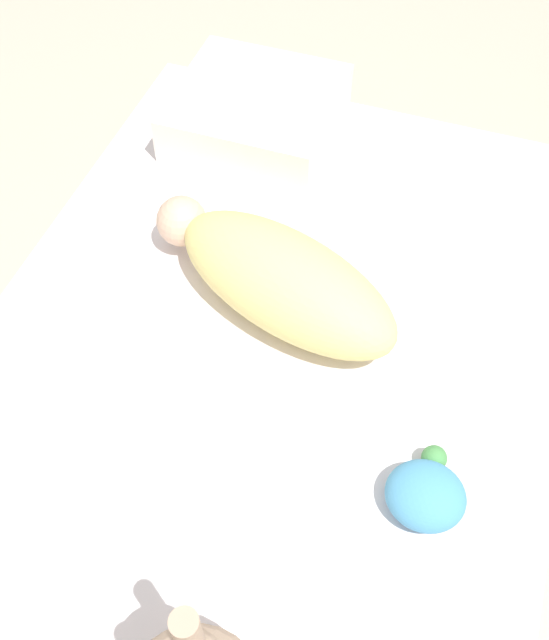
# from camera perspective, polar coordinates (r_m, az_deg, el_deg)

# --- Properties ---
(ground_plane) EXTENTS (12.00, 12.00, 0.00)m
(ground_plane) POSITION_cam_1_polar(r_m,az_deg,el_deg) (1.56, -0.83, -8.02)
(ground_plane) COLOR #B2A893
(bed_mattress) EXTENTS (1.57, 1.07, 0.23)m
(bed_mattress) POSITION_cam_1_polar(r_m,az_deg,el_deg) (1.46, -0.88, -5.85)
(bed_mattress) COLOR white
(bed_mattress) RESTS_ON ground_plane
(swaddled_baby) EXTENTS (0.35, 0.55, 0.16)m
(swaddled_baby) POSITION_cam_1_polar(r_m,az_deg,el_deg) (1.38, 0.40, 3.20)
(swaddled_baby) COLOR #EFDB7F
(swaddled_baby) RESTS_ON bed_mattress
(pillow) EXTENTS (0.34, 0.36, 0.11)m
(pillow) POSITION_cam_1_polar(r_m,az_deg,el_deg) (1.77, -1.41, 15.52)
(pillow) COLOR white
(pillow) RESTS_ON bed_mattress
(turtle_plush) EXTENTS (0.15, 0.13, 0.08)m
(turtle_plush) POSITION_cam_1_polar(r_m,az_deg,el_deg) (1.23, 11.47, -12.82)
(turtle_plush) COLOR #4C99C6
(turtle_plush) RESTS_ON bed_mattress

